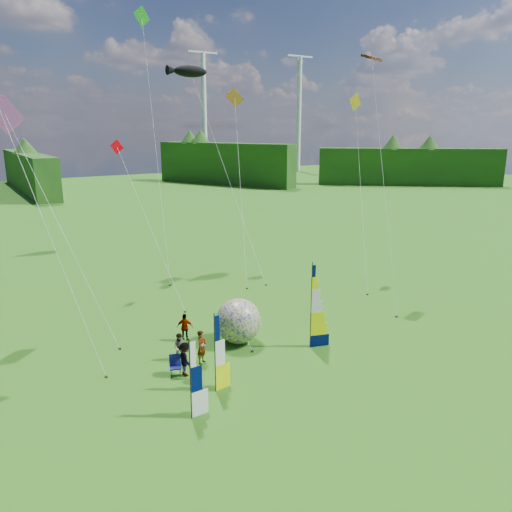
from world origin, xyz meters
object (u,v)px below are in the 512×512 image
spectator_c (185,359)px  kite_whale (226,162)px  feather_banner_main (311,307)px  spectator_d (185,327)px  side_banner_left (215,355)px  spectator_b (180,347)px  bol_inflatable (238,321)px  side_banner_far (191,381)px  camp_chair (175,366)px  spectator_a (202,347)px

spectator_c → kite_whale: size_ratio=0.09×
feather_banner_main → kite_whale: bearing=93.4°
spectator_d → side_banner_left: bearing=112.4°
spectator_c → spectator_d: spectator_c is taller
feather_banner_main → spectator_b: bearing=177.4°
side_banner_left → bol_inflatable: size_ratio=1.45×
feather_banner_main → side_banner_left: size_ratio=1.28×
feather_banner_main → side_banner_far: 9.18m
camp_chair → spectator_b: bearing=76.9°
bol_inflatable → kite_whale: size_ratio=0.14×
kite_whale → spectator_c: bearing=-113.8°
side_banner_far → spectator_a: (2.67, 4.43, -0.85)m
spectator_c → camp_chair: size_ratio=1.66×
spectator_a → side_banner_left: bearing=-138.8°
side_banner_left → camp_chair: side_banner_left is taller
spectator_c → camp_chair: (-0.45, 0.25, -0.35)m
spectator_a → spectator_c: (-1.30, -0.79, -0.03)m
side_banner_left → kite_whale: 22.28m
spectator_b → camp_chair: size_ratio=1.46×
feather_banner_main → bol_inflatable: bearing=154.5°
camp_chair → side_banner_far: bearing=-84.1°
side_banner_left → spectator_c: bearing=97.5°
spectator_b → spectator_a: bearing=-11.9°
spectator_d → kite_whale: kite_whale is taller
feather_banner_main → spectator_c: bearing=-169.3°
side_banner_left → spectator_a: 3.24m
side_banner_left → side_banner_far: size_ratio=1.07×
feather_banner_main → side_banner_left: bearing=-151.4°
spectator_b → bol_inflatable: bearing=38.1°
feather_banner_main → spectator_a: bearing=-177.8°
side_banner_left → spectator_a: (0.76, 2.99, -0.98)m
side_banner_left → spectator_c: size_ratio=2.16×
spectator_c → kite_whale: 21.20m
side_banner_far → camp_chair: (0.93, 3.90, -1.23)m
side_banner_far → spectator_b: (1.81, 5.27, -0.99)m
side_banner_left → spectator_b: bearing=85.4°
spectator_b → spectator_d: size_ratio=0.94×
spectator_c → camp_chair: spectator_c is taller
side_banner_far → spectator_d: size_ratio=2.14×
side_banner_far → spectator_c: size_ratio=2.01×
spectator_c → feather_banner_main: bearing=-96.0°
side_banner_left → spectator_c: (-0.54, 2.20, -1.02)m
feather_banner_main → spectator_c: size_ratio=2.76×
side_banner_far → spectator_c: (1.38, 3.65, -0.89)m
bol_inflatable → side_banner_far: bearing=-134.7°
side_banner_far → feather_banner_main: bearing=14.8°
feather_banner_main → spectator_d: (-5.58, 4.61, -1.60)m
spectator_d → bol_inflatable: bearing=177.1°
side_banner_left → spectator_c: side_banner_left is taller
camp_chair → feather_banner_main: bearing=12.1°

